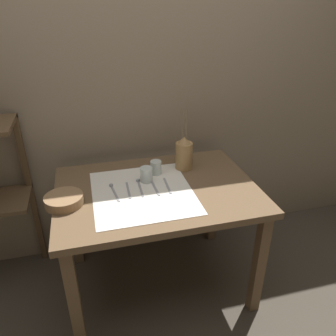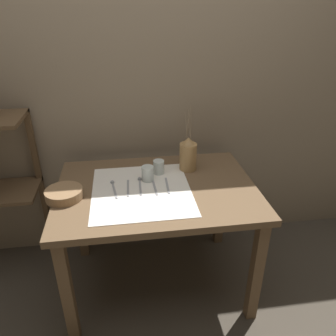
% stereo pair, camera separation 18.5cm
% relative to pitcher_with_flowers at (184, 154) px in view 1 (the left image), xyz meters
% --- Properties ---
extents(ground_plane, '(12.00, 12.00, 0.00)m').
position_rel_pitcher_with_flowers_xyz_m(ground_plane, '(-0.22, -0.20, -0.84)').
color(ground_plane, '#473F35').
extents(stone_wall_back, '(7.00, 0.06, 2.40)m').
position_rel_pitcher_with_flowers_xyz_m(stone_wall_back, '(-0.22, 0.32, 0.36)').
color(stone_wall_back, gray).
rests_on(stone_wall_back, ground_plane).
extents(wooden_table, '(1.15, 0.83, 0.74)m').
position_rel_pitcher_with_flowers_xyz_m(wooden_table, '(-0.22, -0.20, -0.20)').
color(wooden_table, brown).
rests_on(wooden_table, ground_plane).
extents(linen_cloth, '(0.56, 0.61, 0.00)m').
position_rel_pitcher_with_flowers_xyz_m(linen_cloth, '(-0.31, -0.23, -0.10)').
color(linen_cloth, white).
rests_on(linen_cloth, wooden_table).
extents(pitcher_with_flowers, '(0.11, 0.11, 0.42)m').
position_rel_pitcher_with_flowers_xyz_m(pitcher_with_flowers, '(0.00, 0.00, 0.00)').
color(pitcher_with_flowers, '#A87F4C').
rests_on(pitcher_with_flowers, wooden_table).
extents(wooden_bowl, '(0.20, 0.20, 0.05)m').
position_rel_pitcher_with_flowers_xyz_m(wooden_bowl, '(-0.74, -0.24, -0.08)').
color(wooden_bowl, '#8E6B47').
rests_on(wooden_bowl, wooden_table).
extents(glass_tumbler_near, '(0.07, 0.07, 0.09)m').
position_rel_pitcher_with_flowers_xyz_m(glass_tumbler_near, '(-0.27, -0.11, -0.05)').
color(glass_tumbler_near, silver).
rests_on(glass_tumbler_near, wooden_table).
extents(glass_tumbler_far, '(0.07, 0.07, 0.09)m').
position_rel_pitcher_with_flowers_xyz_m(glass_tumbler_far, '(-0.19, -0.03, -0.06)').
color(glass_tumbler_far, silver).
rests_on(glass_tumbler_far, wooden_table).
extents(spoon_outer, '(0.04, 0.19, 0.02)m').
position_rel_pitcher_with_flowers_xyz_m(spoon_outer, '(-0.47, -0.15, -0.10)').
color(spoon_outer, '#939399').
rests_on(spoon_outer, wooden_table).
extents(knife_center, '(0.02, 0.18, 0.00)m').
position_rel_pitcher_with_flowers_xyz_m(knife_center, '(-0.39, -0.19, -0.10)').
color(knife_center, '#939399').
rests_on(knife_center, wooden_table).
extents(spoon_inner, '(0.02, 0.20, 0.02)m').
position_rel_pitcher_with_flowers_xyz_m(spoon_inner, '(-0.32, -0.14, -0.10)').
color(spoon_inner, '#939399').
rests_on(spoon_inner, wooden_table).
extents(fork_outer, '(0.02, 0.18, 0.00)m').
position_rel_pitcher_with_flowers_xyz_m(fork_outer, '(-0.24, -0.20, -0.10)').
color(fork_outer, '#939399').
rests_on(fork_outer, wooden_table).
extents(fork_inner, '(0.02, 0.18, 0.00)m').
position_rel_pitcher_with_flowers_xyz_m(fork_inner, '(-0.16, -0.20, -0.10)').
color(fork_inner, '#939399').
rests_on(fork_inner, wooden_table).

